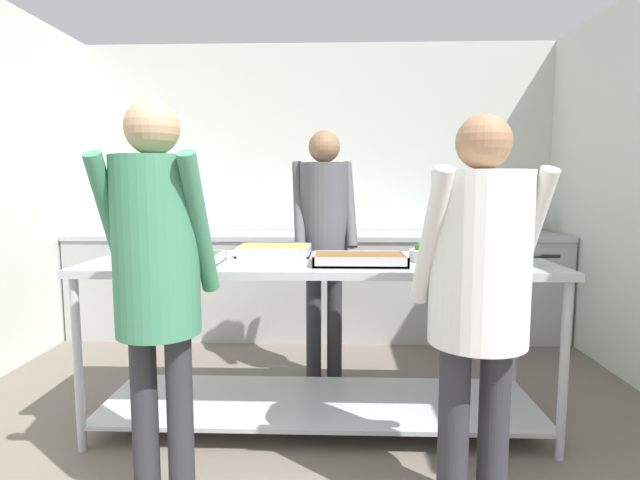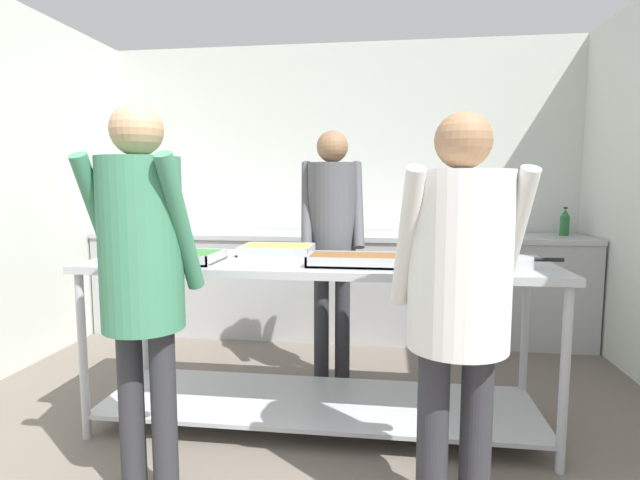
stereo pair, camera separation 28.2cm
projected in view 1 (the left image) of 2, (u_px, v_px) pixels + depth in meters
The scene contains 13 objects.
wall_rear at pixel (318, 187), 4.77m from camera, with size 4.47×0.06×2.65m.
back_counter at pixel (316, 284), 4.49m from camera, with size 4.31×0.65×0.91m.
serving_counter at pixel (319, 314), 2.77m from camera, with size 2.49×0.77×0.93m.
plate_stack at pixel (141, 251), 2.88m from camera, with size 0.22×0.22×0.06m.
serving_tray_greens at pixel (184, 259), 2.60m from camera, with size 0.38×0.32×0.05m.
serving_tray_vegetables at pixel (275, 251), 2.93m from camera, with size 0.42×0.32×0.05m.
serving_tray_roast at pixel (360, 260), 2.58m from camera, with size 0.48×0.28×0.05m.
broccoli_bowl at pixel (430, 254), 2.69m from camera, with size 0.22×0.22×0.11m.
sauce_pan at pixel (505, 259), 2.52m from camera, with size 0.41×0.27×0.06m.
guest_serving_left at pixel (157, 264), 1.96m from camera, with size 0.44×0.34×1.67m.
guest_serving_right at pixel (479, 278), 1.93m from camera, with size 0.52×0.39×1.61m.
cook_behind_counter at pixel (324, 227), 3.35m from camera, with size 0.45×0.38×1.70m.
water_bottle at pixel (536, 221), 4.46m from camera, with size 0.08×0.08×0.24m.
Camera 1 is at (0.18, -1.03, 1.34)m, focal length 28.00 mm.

